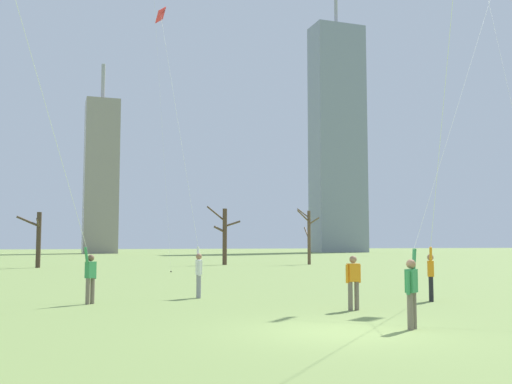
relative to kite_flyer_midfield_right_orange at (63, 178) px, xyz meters
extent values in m
plane|color=#7A934C|center=(5.99, -6.12, -3.90)|extent=(400.00, 400.00, 0.00)
cylinder|color=#726656|center=(1.07, 2.21, -3.48)|extent=(0.14, 0.14, 0.85)
cylinder|color=#726656|center=(0.90, 2.06, -3.48)|extent=(0.14, 0.14, 0.85)
cube|color=#338C4C|center=(0.98, 2.13, -2.78)|extent=(0.38, 0.38, 0.54)
sphere|color=brown|center=(0.98, 2.13, -2.39)|extent=(0.22, 0.22, 0.22)
cylinder|color=#338C4C|center=(1.14, 2.28, -2.81)|extent=(0.09, 0.09, 0.55)
cylinder|color=#338C4C|center=(0.83, 1.99, -2.31)|extent=(0.21, 0.20, 0.56)
cylinder|color=silver|center=(-1.19, -2.47, 3.81)|extent=(4.05, 8.94, 11.74)
cylinder|color=#726656|center=(7.59, -6.38, -3.48)|extent=(0.14, 0.14, 0.85)
cylinder|color=#726656|center=(7.77, -6.25, -3.48)|extent=(0.14, 0.14, 0.85)
cube|color=#338C4C|center=(7.68, -6.32, -2.78)|extent=(0.39, 0.36, 0.54)
sphere|color=#9E7051|center=(7.68, -6.32, -2.39)|extent=(0.22, 0.22, 0.22)
cylinder|color=#338C4C|center=(7.51, -6.44, -2.81)|extent=(0.09, 0.09, 0.55)
cylinder|color=#338C4C|center=(7.85, -6.19, -2.31)|extent=(0.22, 0.19, 0.56)
cylinder|color=silver|center=(13.59, -1.67, 4.91)|extent=(11.51, 9.07, 13.94)
cylinder|color=black|center=(12.21, -0.68, -3.48)|extent=(0.14, 0.14, 0.85)
cylinder|color=black|center=(12.10, -0.87, -3.48)|extent=(0.14, 0.14, 0.85)
cube|color=orange|center=(12.15, -0.78, -2.78)|extent=(0.35, 0.39, 0.54)
sphere|color=#9E7051|center=(12.15, -0.78, -2.39)|extent=(0.22, 0.22, 0.22)
cylinder|color=orange|center=(12.26, -0.60, -2.81)|extent=(0.09, 0.09, 0.55)
cylinder|color=orange|center=(12.04, -0.96, -2.31)|extent=(0.18, 0.22, 0.56)
cylinder|color=silver|center=(8.92, -6.48, 3.95)|extent=(6.26, 11.07, 12.02)
cylinder|color=silver|center=(14.89, -1.21, 5.78)|extent=(7.32, 11.10, 15.68)
cylinder|color=gray|center=(4.88, 3.00, -3.48)|extent=(0.14, 0.14, 0.85)
cylinder|color=gray|center=(4.90, 3.21, -3.48)|extent=(0.14, 0.14, 0.85)
cube|color=white|center=(4.89, 3.10, -2.78)|extent=(0.23, 0.36, 0.54)
sphere|color=#9E7051|center=(4.89, 3.10, -2.39)|extent=(0.22, 0.22, 0.22)
cylinder|color=white|center=(4.87, 2.90, -2.81)|extent=(0.09, 0.09, 0.55)
cylinder|color=white|center=(4.91, 3.31, -2.31)|extent=(0.11, 0.21, 0.56)
cube|color=red|center=(4.19, 7.96, 8.48)|extent=(0.50, 0.94, 0.88)
cylinder|color=black|center=(4.19, 7.96, 8.48)|extent=(0.42, 0.08, 0.52)
cylinder|color=silver|center=(4.55, 5.64, 3.21)|extent=(0.73, 4.66, 10.54)
cylinder|color=#726656|center=(8.19, -2.36, -3.48)|extent=(0.14, 0.14, 0.85)
cylinder|color=#726656|center=(8.41, -2.35, -3.48)|extent=(0.14, 0.14, 0.85)
cube|color=orange|center=(8.30, -2.36, -2.78)|extent=(0.35, 0.22, 0.54)
sphere|color=#9E7051|center=(8.30, -2.36, -2.39)|extent=(0.22, 0.22, 0.22)
cylinder|color=orange|center=(8.09, -2.37, -2.81)|extent=(0.09, 0.09, 0.55)
cylinder|color=orange|center=(8.51, -2.34, -2.81)|extent=(0.09, 0.09, 0.55)
cylinder|color=silver|center=(6.58, 22.17, 9.71)|extent=(2.31, 1.37, 27.15)
cylinder|color=#3F3833|center=(7.73, 22.85, -3.86)|extent=(0.10, 0.10, 0.08)
cylinder|color=#4C3828|center=(15.18, 35.23, -1.29)|extent=(0.41, 0.41, 5.23)
cylinder|color=#4C3828|center=(15.89, 35.08, -0.09)|extent=(1.51, 0.49, 0.65)
cylinder|color=#4C3828|center=(14.33, 35.22, 0.84)|extent=(1.81, 0.18, 1.45)
cylinder|color=#4C3828|center=(14.64, 35.12, -0.61)|extent=(1.20, 0.44, 0.67)
cylinder|color=#423326|center=(-1.11, 33.78, -1.62)|extent=(0.38, 0.38, 4.55)
cylinder|color=#423326|center=(-1.97, 33.68, -0.12)|extent=(1.82, 0.40, 0.92)
cylinder|color=#423326|center=(-1.19, 33.02, -0.26)|extent=(0.29, 1.58, 0.77)
cylinder|color=#423326|center=(-1.12, 34.67, -1.14)|extent=(0.16, 1.86, 1.18)
cylinder|color=brown|center=(22.96, 33.41, -1.36)|extent=(0.30, 0.30, 5.07)
cylinder|color=brown|center=(22.33, 33.33, 0.93)|extent=(1.32, 0.27, 0.91)
cylinder|color=brown|center=(23.16, 32.73, 0.18)|extent=(0.55, 1.45, 0.69)
cylinder|color=brown|center=(22.29, 33.22, 0.65)|extent=(1.43, 0.53, 1.13)
cylinder|color=brown|center=(23.05, 34.14, -0.97)|extent=(0.32, 1.55, 1.27)
cube|color=gray|center=(9.26, 103.70, 11.44)|extent=(6.58, 6.25, 30.68)
cylinder|color=#99999E|center=(9.26, 103.70, 30.56)|extent=(0.80, 0.80, 7.57)
cube|color=gray|center=(60.64, 101.18, 21.74)|extent=(11.51, 6.78, 51.29)
cylinder|color=#99999E|center=(60.64, 101.18, 51.47)|extent=(0.80, 0.80, 8.15)
camera|label=1|loc=(-0.37, -18.41, -1.91)|focal=41.92mm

